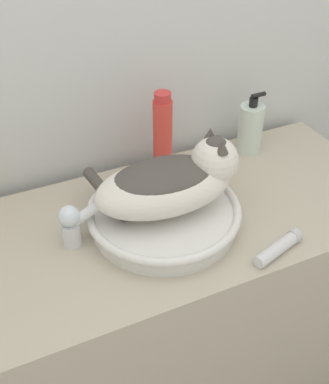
% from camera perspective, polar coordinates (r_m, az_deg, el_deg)
% --- Properties ---
extents(wall_back, '(8.00, 0.05, 2.40)m').
position_cam_1_polar(wall_back, '(1.21, -6.80, 19.80)').
color(wall_back, silver).
rests_on(wall_back, ground_plane).
extents(vanity_counter, '(1.21, 0.50, 0.81)m').
position_cam_1_polar(vanity_counter, '(1.45, -0.31, -15.58)').
color(vanity_counter, '#B2A893').
rests_on(vanity_counter, ground_plane).
extents(sink_basin, '(0.36, 0.36, 0.05)m').
position_cam_1_polar(sink_basin, '(1.12, -0.25, -2.71)').
color(sink_basin, silver).
rests_on(sink_basin, vanity_counter).
extents(cat, '(0.34, 0.28, 0.16)m').
position_cam_1_polar(cat, '(1.07, 0.66, 1.35)').
color(cat, silver).
rests_on(cat, sink_basin).
extents(faucet, '(0.15, 0.05, 0.14)m').
position_cam_1_polar(faucet, '(1.07, -10.32, -3.29)').
color(faucet, silver).
rests_on(faucet, vanity_counter).
extents(shampoo_bottle_tall, '(0.05, 0.05, 0.24)m').
position_cam_1_polar(shampoo_bottle_tall, '(1.25, -0.23, 6.67)').
color(shampoo_bottle_tall, '#DB3D33').
rests_on(shampoo_bottle_tall, vanity_counter).
extents(soap_pump_bottle, '(0.07, 0.07, 0.18)m').
position_cam_1_polar(soap_pump_bottle, '(1.39, 10.14, 7.47)').
color(soap_pump_bottle, silver).
rests_on(soap_pump_bottle, vanity_counter).
extents(cream_tube, '(0.14, 0.07, 0.03)m').
position_cam_1_polar(cream_tube, '(1.09, 13.40, -6.43)').
color(cream_tube, silver).
rests_on(cream_tube, vanity_counter).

